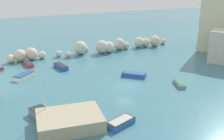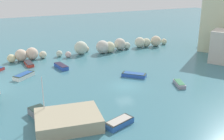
{
  "view_description": "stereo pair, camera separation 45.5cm",
  "coord_description": "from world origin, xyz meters",
  "px_view_note": "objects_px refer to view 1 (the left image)",
  "views": [
    {
      "loc": [
        -17.6,
        -34.09,
        15.84
      ],
      "look_at": [
        0.0,
        4.91,
        1.0
      ],
      "focal_mm": 44.14,
      "sensor_mm": 36.0,
      "label": 1
    },
    {
      "loc": [
        -17.18,
        -34.27,
        15.84
      ],
      "look_at": [
        0.0,
        4.91,
        1.0
      ],
      "focal_mm": 44.14,
      "sensor_mm": 36.0,
      "label": 2
    }
  ],
  "objects_px": {
    "moored_boat_3": "(134,75)",
    "moored_boat_8": "(28,64)",
    "moored_boat_6": "(121,122)",
    "stone_dock": "(70,120)",
    "moored_boat_1": "(179,83)",
    "moored_boat_2": "(46,117)",
    "moored_boat_5": "(24,76)",
    "moored_boat_4": "(61,66)"
  },
  "relations": [
    {
      "from": "moored_boat_4",
      "to": "stone_dock",
      "type": "bearing_deg",
      "value": 156.93
    },
    {
      "from": "moored_boat_1",
      "to": "moored_boat_2",
      "type": "bearing_deg",
      "value": 115.35
    },
    {
      "from": "moored_boat_2",
      "to": "moored_boat_4",
      "type": "xyz_separation_m",
      "value": [
        6.2,
        17.56,
        -0.11
      ]
    },
    {
      "from": "moored_boat_6",
      "to": "moored_boat_8",
      "type": "height_order",
      "value": "moored_boat_6"
    },
    {
      "from": "moored_boat_3",
      "to": "moored_boat_2",
      "type": "bearing_deg",
      "value": 69.85
    },
    {
      "from": "moored_boat_1",
      "to": "moored_boat_5",
      "type": "xyz_separation_m",
      "value": [
        -21.07,
        12.9,
        0.06
      ]
    },
    {
      "from": "moored_boat_1",
      "to": "moored_boat_2",
      "type": "distance_m",
      "value": 20.68
    },
    {
      "from": "moored_boat_3",
      "to": "moored_boat_6",
      "type": "bearing_deg",
      "value": 98.09
    },
    {
      "from": "moored_boat_2",
      "to": "moored_boat_5",
      "type": "relative_size",
      "value": 1.52
    },
    {
      "from": "moored_boat_3",
      "to": "moored_boat_8",
      "type": "xyz_separation_m",
      "value": [
        -14.94,
        13.17,
        -0.04
      ]
    },
    {
      "from": "moored_boat_2",
      "to": "moored_boat_3",
      "type": "relative_size",
      "value": 1.46
    },
    {
      "from": "moored_boat_5",
      "to": "moored_boat_8",
      "type": "relative_size",
      "value": 1.07
    },
    {
      "from": "stone_dock",
      "to": "moored_boat_8",
      "type": "xyz_separation_m",
      "value": [
        -0.94,
        24.11,
        -0.45
      ]
    },
    {
      "from": "stone_dock",
      "to": "moored_boat_8",
      "type": "height_order",
      "value": "stone_dock"
    },
    {
      "from": "moored_boat_5",
      "to": "stone_dock",
      "type": "bearing_deg",
      "value": 57.24
    },
    {
      "from": "moored_boat_1",
      "to": "moored_boat_6",
      "type": "distance_m",
      "value": 14.93
    },
    {
      "from": "moored_boat_1",
      "to": "moored_boat_2",
      "type": "xyz_separation_m",
      "value": [
        -20.54,
        -2.34,
        0.16
      ]
    },
    {
      "from": "stone_dock",
      "to": "moored_boat_6",
      "type": "relative_size",
      "value": 1.91
    },
    {
      "from": "moored_boat_3",
      "to": "moored_boat_4",
      "type": "bearing_deg",
      "value": -0.52
    },
    {
      "from": "stone_dock",
      "to": "moored_boat_2",
      "type": "distance_m",
      "value": 3.23
    },
    {
      "from": "stone_dock",
      "to": "moored_boat_8",
      "type": "relative_size",
      "value": 2.03
    },
    {
      "from": "stone_dock",
      "to": "moored_boat_1",
      "type": "xyz_separation_m",
      "value": [
        18.46,
        4.78,
        -0.44
      ]
    },
    {
      "from": "moored_boat_2",
      "to": "moored_boat_1",
      "type": "bearing_deg",
      "value": -101.61
    },
    {
      "from": "stone_dock",
      "to": "moored_boat_6",
      "type": "distance_m",
      "value": 5.64
    },
    {
      "from": "moored_boat_2",
      "to": "moored_boat_3",
      "type": "xyz_separation_m",
      "value": [
        16.09,
        8.49,
        -0.13
      ]
    },
    {
      "from": "moored_boat_1",
      "to": "moored_boat_3",
      "type": "relative_size",
      "value": 0.82
    },
    {
      "from": "moored_boat_5",
      "to": "moored_boat_2",
      "type": "bearing_deg",
      "value": 50.8
    },
    {
      "from": "moored_boat_1",
      "to": "moored_boat_4",
      "type": "height_order",
      "value": "moored_boat_4"
    },
    {
      "from": "moored_boat_1",
      "to": "moored_boat_4",
      "type": "xyz_separation_m",
      "value": [
        -14.35,
        15.23,
        0.05
      ]
    },
    {
      "from": "stone_dock",
      "to": "moored_boat_2",
      "type": "relative_size",
      "value": 1.24
    },
    {
      "from": "moored_boat_3",
      "to": "moored_boat_5",
      "type": "xyz_separation_m",
      "value": [
        -16.61,
        6.75,
        0.04
      ]
    },
    {
      "from": "moored_boat_3",
      "to": "moored_boat_5",
      "type": "height_order",
      "value": "moored_boat_5"
    },
    {
      "from": "moored_boat_4",
      "to": "moored_boat_5",
      "type": "distance_m",
      "value": 7.11
    },
    {
      "from": "moored_boat_1",
      "to": "moored_boat_5",
      "type": "height_order",
      "value": "moored_boat_5"
    },
    {
      "from": "stone_dock",
      "to": "moored_boat_3",
      "type": "bearing_deg",
      "value": 38.0
    },
    {
      "from": "moored_boat_5",
      "to": "moored_boat_6",
      "type": "distance_m",
      "value": 21.29
    },
    {
      "from": "moored_boat_1",
      "to": "moored_boat_2",
      "type": "relative_size",
      "value": 0.56
    },
    {
      "from": "moored_boat_6",
      "to": "moored_boat_5",
      "type": "bearing_deg",
      "value": -88.82
    },
    {
      "from": "stone_dock",
      "to": "moored_boat_5",
      "type": "distance_m",
      "value": 17.88
    },
    {
      "from": "moored_boat_5",
      "to": "moored_boat_6",
      "type": "height_order",
      "value": "moored_boat_6"
    },
    {
      "from": "stone_dock",
      "to": "moored_boat_4",
      "type": "distance_m",
      "value": 20.43
    },
    {
      "from": "moored_boat_4",
      "to": "moored_boat_8",
      "type": "relative_size",
      "value": 1.11
    }
  ]
}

